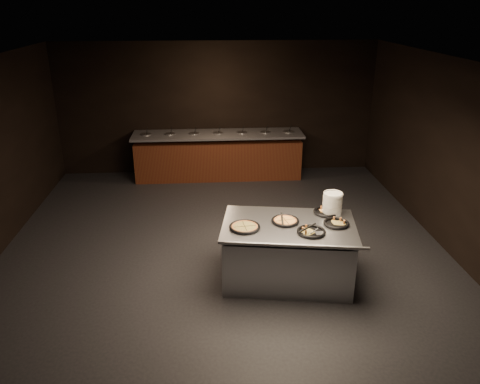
{
  "coord_description": "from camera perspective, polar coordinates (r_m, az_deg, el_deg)",
  "views": [
    {
      "loc": [
        -0.21,
        -6.32,
        3.67
      ],
      "look_at": [
        0.25,
        0.3,
        0.95
      ],
      "focal_mm": 35.0,
      "sensor_mm": 36.0,
      "label": 1
    }
  ],
  "objects": [
    {
      "name": "room",
      "position": [
        6.7,
        -1.97,
        2.92
      ],
      "size": [
        7.02,
        8.02,
        2.92
      ],
      "color": "black",
      "rests_on": "ground"
    },
    {
      "name": "salad_bar",
      "position": [
        10.4,
        -2.65,
        4.15
      ],
      "size": [
        3.7,
        0.83,
        1.18
      ],
      "color": "#5B2F15",
      "rests_on": "ground"
    },
    {
      "name": "serving_counter",
      "position": [
        6.6,
        5.84,
        -7.44
      ],
      "size": [
        1.95,
        1.43,
        0.86
      ],
      "rotation": [
        0.0,
        0.0,
        -0.16
      ],
      "color": "silver",
      "rests_on": "ground"
    },
    {
      "name": "plate_stack",
      "position": [
        6.76,
        11.2,
        -1.33
      ],
      "size": [
        0.27,
        0.27,
        0.3
      ],
      "primitive_type": "cylinder",
      "color": "silver",
      "rests_on": "serving_counter"
    },
    {
      "name": "pan_veggie_whole",
      "position": [
        6.24,
        0.57,
        -4.27
      ],
      "size": [
        0.42,
        0.42,
        0.04
      ],
      "rotation": [
        0.0,
        0.0,
        0.13
      ],
      "color": "black",
      "rests_on": "serving_counter"
    },
    {
      "name": "pan_cheese_whole",
      "position": [
        6.44,
        5.54,
        -3.5
      ],
      "size": [
        0.38,
        0.38,
        0.04
      ],
      "rotation": [
        0.0,
        0.0,
        0.21
      ],
      "color": "black",
      "rests_on": "serving_counter"
    },
    {
      "name": "pan_cheese_slices_a",
      "position": [
        6.79,
        10.41,
        -2.39
      ],
      "size": [
        0.35,
        0.35,
        0.04
      ],
      "rotation": [
        0.0,
        0.0,
        1.17
      ],
      "color": "black",
      "rests_on": "serving_counter"
    },
    {
      "name": "pan_cheese_slices_b",
      "position": [
        6.19,
        8.69,
        -4.79
      ],
      "size": [
        0.38,
        0.38,
        0.04
      ],
      "rotation": [
        0.0,
        0.0,
        2.01
      ],
      "color": "black",
      "rests_on": "serving_counter"
    },
    {
      "name": "pan_veggie_slices",
      "position": [
        6.47,
        11.67,
        -3.76
      ],
      "size": [
        0.35,
        0.35,
        0.04
      ],
      "rotation": [
        0.0,
        0.0,
        -0.14
      ],
      "color": "black",
      "rests_on": "serving_counter"
    },
    {
      "name": "server_left",
      "position": [
        6.36,
        5.13,
        -3.3
      ],
      "size": [
        0.1,
        0.31,
        0.15
      ],
      "rotation": [
        0.0,
        0.0,
        1.49
      ],
      "color": "silver",
      "rests_on": "serving_counter"
    },
    {
      "name": "server_right",
      "position": [
        6.1,
        8.66,
        -4.53
      ],
      "size": [
        0.35,
        0.1,
        0.16
      ],
      "rotation": [
        0.0,
        0.0,
        0.05
      ],
      "color": "silver",
      "rests_on": "serving_counter"
    }
  ]
}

